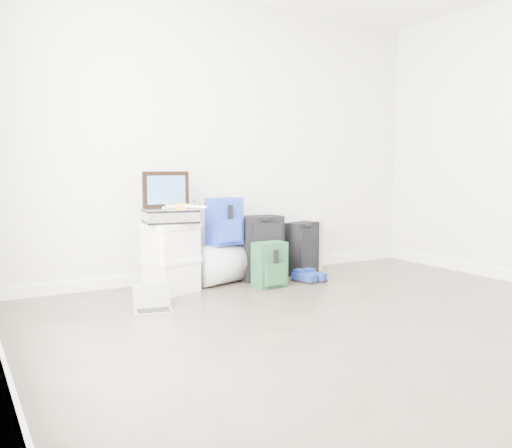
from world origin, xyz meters
TOP-DOWN VIEW (x-y plane):
  - ground at (0.00, 0.00)m, footprint 5.00×5.00m
  - room_envelope at (0.00, 0.02)m, footprint 4.52×5.02m
  - boxes_stack at (-0.76, 2.09)m, footprint 0.51×0.46m
  - briefcase at (-0.76, 2.09)m, footprint 0.49×0.39m
  - painting at (-0.76, 2.19)m, footprint 0.43×0.05m
  - drone at (-0.68, 2.07)m, footprint 0.43×0.43m
  - duffel_bag at (-0.20, 2.20)m, footprint 0.69×0.53m
  - blue_backpack at (-0.20, 2.17)m, footprint 0.34×0.27m
  - large_suitcase at (0.19, 2.15)m, footprint 0.42×0.28m
  - green_backpack at (0.10, 1.83)m, footprint 0.31×0.23m
  - carry_on at (0.69, 2.16)m, footprint 0.39×0.31m
  - shoes at (0.54, 1.83)m, footprint 0.29×0.27m
  - rolled_rug at (0.94, 2.30)m, footprint 0.17×0.17m
  - laptop at (-1.12, 1.57)m, footprint 0.32×0.26m

SIDE VIEW (x-z plane):
  - ground at x=0.00m, z-range 0.00..0.00m
  - shoes at x=0.54m, z-range 0.00..0.08m
  - laptop at x=-1.12m, z-range -0.05..0.15m
  - duffel_bag at x=-0.20m, z-range 0.00..0.37m
  - green_backpack at x=0.10m, z-range -0.01..0.41m
  - rolled_rug at x=0.94m, z-range 0.00..0.53m
  - carry_on at x=0.69m, z-range 0.00..0.54m
  - boxes_stack at x=-0.76m, z-range 0.00..0.61m
  - large_suitcase at x=0.19m, z-range 0.00..0.63m
  - blue_backpack at x=-0.20m, z-range 0.37..0.81m
  - briefcase at x=-0.76m, z-range 0.61..0.74m
  - drone at x=-0.68m, z-range 0.74..0.79m
  - painting at x=-0.76m, z-range 0.74..1.06m
  - room_envelope at x=0.00m, z-range 0.37..3.08m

